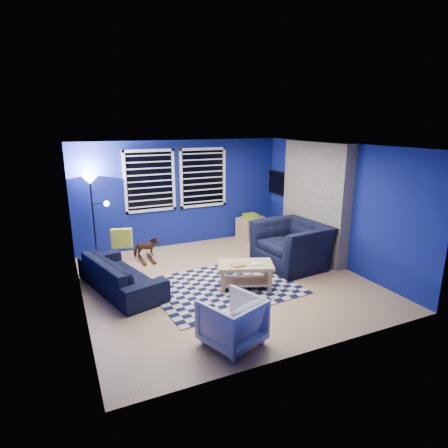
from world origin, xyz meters
The scene contains 18 objects.
floor centered at (0.00, 0.00, 0.00)m, with size 5.00×5.00×0.00m, color tan.
ceiling centered at (0.00, 0.00, 2.50)m, with size 5.00×5.00×0.00m, color white.
wall_back centered at (0.00, 2.50, 1.25)m, with size 5.00×5.00×0.00m, color navy.
wall_left centered at (-2.50, 0.00, 1.25)m, with size 5.00×5.00×0.00m, color navy.
wall_right centered at (2.50, 0.00, 1.25)m, with size 5.00×5.00×0.00m, color navy.
fireplace centered at (2.36, 0.50, 1.20)m, with size 0.65×2.00×2.50m.
window_left centered at (-0.75, 2.46, 1.60)m, with size 1.17×0.06×1.42m.
window_right centered at (0.55, 2.46, 1.60)m, with size 1.17×0.06×1.42m.
tv centered at (2.45, 2.00, 1.40)m, with size 0.07×1.00×0.58m.
rug centered at (-0.14, -0.23, 0.01)m, with size 2.50×2.00×0.02m, color black.
sofa centered at (-1.83, 0.43, 0.30)m, with size 0.79×2.03×0.59m, color black.
armchair_big centered at (1.59, 0.16, 0.45)m, with size 1.21×1.38×0.90m, color black.
armchair_bent centered at (-0.77, -1.91, 0.33)m, with size 0.71×0.73×0.67m, color gray.
rocking_horse centered at (-1.09, 1.67, 0.29)m, with size 0.52×0.24×0.44m, color #462216.
coffee_table centered at (0.21, -0.42, 0.34)m, with size 1.11×0.88×0.48m.
cabinet centered at (1.75, 2.25, 0.28)m, with size 0.76×0.62×0.63m.
floor_lamp centered at (-2.03, 2.25, 1.49)m, with size 0.49×0.30×1.82m.
throw_pillow centered at (-1.68, 1.00, 0.77)m, with size 0.38×0.12×0.36m, color yellow.
Camera 1 is at (-2.71, -5.93, 2.88)m, focal length 30.00 mm.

